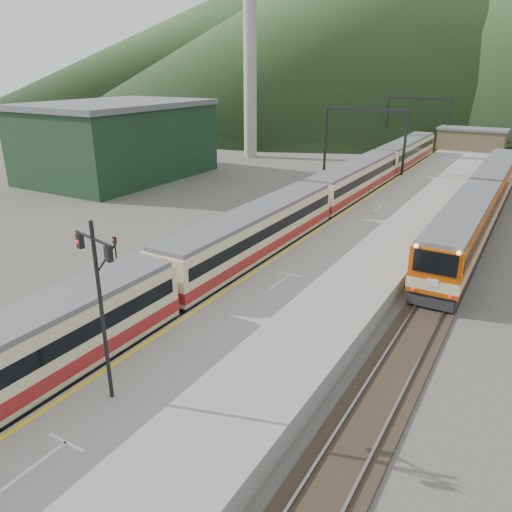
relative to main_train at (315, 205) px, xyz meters
The scene contains 16 objects.
track_main 5.14m from the main_train, 90.00° to the left, with size 2.60×200.00×0.23m.
track_far 7.17m from the main_train, 136.13° to the left, with size 2.60×200.00×0.23m.
track_second 12.60m from the main_train, 22.68° to the left, with size 2.60×200.00×0.23m.
platform 6.42m from the main_train, 26.62° to the left, with size 8.00×100.00×1.00m, color gray.
gantry_near 20.35m from the main_train, 98.19° to the left, with size 9.55×0.25×8.00m.
gantry_far 45.05m from the main_train, 93.64° to the left, with size 9.55×0.25×8.00m.
warehouse 28.92m from the main_train, 166.34° to the left, with size 14.50×20.50×8.60m.
smokestack 37.07m from the main_train, 129.38° to the left, with size 1.80×1.80×30.00m, color #9E998E.
station_shed 43.18m from the main_train, 82.55° to the left, with size 9.40×4.40×3.10m.
hill_a 162.34m from the main_train, 104.49° to the left, with size 180.00×180.00×60.00m, color #2A4822.
hill_d 238.75m from the main_train, 120.37° to the left, with size 200.00×200.00×55.00m, color #2A4822.
main_train is the anchor object (origin of this frame).
second_train 13.83m from the main_train, 33.72° to the left, with size 2.71×36.91×3.31m.
signal_mast 25.93m from the main_train, 82.56° to the right, with size 2.16×0.65×6.68m.
short_signal_b 3.72m from the main_train, 138.09° to the right, with size 0.26×0.21×2.27m.
short_signal_c 16.47m from the main_train, 115.62° to the right, with size 0.23×0.17×2.27m.
Camera 1 is at (15.52, -0.79, 12.24)m, focal length 35.00 mm.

